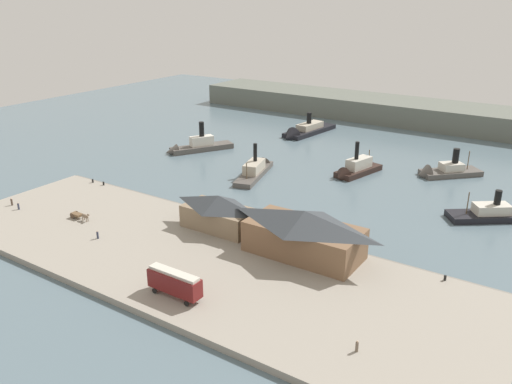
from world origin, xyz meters
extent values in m
plane|color=slate|center=(0.00, 0.00, 0.00)|extent=(320.00, 320.00, 0.00)
cube|color=gray|center=(0.00, -22.00, 0.60)|extent=(110.00, 36.00, 1.20)
cube|color=slate|center=(0.00, -3.60, 0.50)|extent=(110.00, 0.80, 1.00)
cube|color=#847056|center=(-2.84, -9.53, 3.49)|extent=(14.75, 7.40, 4.58)
pyramid|color=#33383D|center=(-2.84, -9.53, 7.07)|extent=(15.05, 7.77, 2.57)
cube|color=brown|center=(17.08, -10.18, 4.14)|extent=(21.00, 10.09, 5.88)
pyramid|color=#33383D|center=(17.08, -10.18, 8.47)|extent=(21.42, 10.59, 2.78)
cube|color=maroon|center=(7.03, -34.03, 3.62)|extent=(9.53, 2.41, 3.03)
cube|color=beige|center=(7.03, -34.03, 5.38)|extent=(9.15, 1.69, 0.50)
cylinder|color=black|center=(10.37, -32.82, 1.65)|extent=(0.90, 0.18, 0.90)
cylinder|color=black|center=(10.37, -35.23, 1.65)|extent=(0.90, 0.18, 0.90)
cylinder|color=black|center=(3.69, -32.82, 1.65)|extent=(0.90, 0.18, 0.90)
cylinder|color=black|center=(3.69, -35.23, 1.65)|extent=(0.90, 0.18, 0.90)
cube|color=brown|center=(-31.32, -22.24, 2.05)|extent=(2.60, 1.40, 0.50)
cylinder|color=#4C3828|center=(-32.10, -21.55, 1.80)|extent=(1.20, 0.10, 1.20)
cylinder|color=#4C3828|center=(-32.10, -22.94, 1.80)|extent=(1.20, 0.10, 1.20)
ellipsoid|color=#7A6651|center=(-28.62, -22.24, 2.30)|extent=(2.00, 0.70, 0.90)
ellipsoid|color=#7A6651|center=(-27.52, -22.24, 2.85)|extent=(0.70, 0.32, 0.44)
cylinder|color=#7A6651|center=(-28.02, -22.04, 1.70)|extent=(0.16, 0.16, 1.00)
cylinder|color=#7A6651|center=(-28.02, -22.44, 1.70)|extent=(0.16, 0.16, 1.00)
cylinder|color=#7A6651|center=(-29.22, -22.04, 1.70)|extent=(0.16, 0.16, 1.00)
cylinder|color=#7A6651|center=(-29.22, -22.44, 1.70)|extent=(0.16, 0.16, 1.00)
cylinder|color=#4C3D33|center=(-49.59, -25.59, 1.94)|extent=(0.43, 0.43, 1.47)
sphere|color=#CCA889|center=(-49.59, -25.59, 2.81)|extent=(0.27, 0.27, 0.27)
cylinder|color=#33384C|center=(-46.10, -26.23, 1.90)|extent=(0.41, 0.41, 1.40)
sphere|color=#CCA889|center=(-46.10, -26.23, 2.73)|extent=(0.26, 0.26, 0.26)
cylinder|color=#6B5B4C|center=(36.57, -30.96, 1.93)|extent=(0.42, 0.42, 1.45)
sphere|color=#CCA889|center=(36.57, -30.96, 2.78)|extent=(0.27, 0.27, 0.27)
cylinder|color=#33384C|center=(-19.74, -26.58, 1.91)|extent=(0.41, 0.41, 1.41)
sphere|color=#CCA889|center=(-19.74, -26.58, 2.74)|extent=(0.26, 0.26, 0.26)
cylinder|color=black|center=(-42.65, -4.99, 1.65)|extent=(0.44, 0.44, 0.90)
cylinder|color=black|center=(-46.47, -5.18, 1.65)|extent=(0.44, 0.44, 0.90)
cylinder|color=black|center=(41.41, -5.36, 1.65)|extent=(0.44, 0.44, 0.90)
cube|color=#514C47|center=(-44.48, 36.27, 0.80)|extent=(14.15, 19.54, 1.59)
cone|color=#514C47|center=(-49.45, 27.73, 0.80)|extent=(5.58, 5.28, 4.39)
cube|color=silver|center=(-44.48, 36.27, 3.08)|extent=(6.13, 7.69, 2.97)
cylinder|color=black|center=(-44.42, 36.38, 6.82)|extent=(1.58, 1.58, 4.52)
cube|color=black|center=(5.71, 42.01, 0.77)|extent=(8.71, 15.83, 1.54)
cone|color=black|center=(3.94, 34.73, 0.77)|extent=(5.29, 3.75, 4.79)
cube|color=beige|center=(5.71, 42.01, 3.00)|extent=(5.08, 8.40, 2.91)
cylinder|color=black|center=(5.40, 40.73, 6.85)|extent=(1.10, 1.10, 4.80)
cylinder|color=brown|center=(6.78, 46.39, 3.73)|extent=(0.24, 0.24, 4.37)
cube|color=black|center=(-26.57, 74.46, 0.76)|extent=(9.72, 24.03, 1.51)
cone|color=black|center=(-28.02, 62.87, 0.76)|extent=(6.65, 4.94, 6.18)
cube|color=#B2A893|center=(-26.57, 74.46, 2.56)|extent=(5.71, 11.38, 2.10)
cylinder|color=black|center=(-26.65, 73.81, 5.50)|extent=(1.70, 1.70, 3.79)
cube|color=#514C47|center=(27.12, 54.56, 0.70)|extent=(15.66, 15.65, 1.41)
cone|color=#514C47|center=(21.39, 48.83, 0.70)|extent=(5.84, 5.84, 5.35)
cube|color=beige|center=(27.12, 54.56, 2.45)|extent=(6.87, 6.87, 2.10)
cylinder|color=black|center=(27.76, 55.20, 5.46)|extent=(1.70, 1.70, 3.93)
cylinder|color=brown|center=(30.56, 57.99, 3.96)|extent=(0.24, 0.24, 5.11)
cube|color=black|center=(42.15, 29.04, 0.69)|extent=(18.19, 15.58, 1.38)
cube|color=beige|center=(42.15, 29.04, 2.43)|extent=(8.38, 7.62, 2.10)
cylinder|color=black|center=(42.91, 29.61, 5.07)|extent=(1.44, 1.44, 3.18)
cylinder|color=brown|center=(37.72, 25.74, 3.89)|extent=(0.24, 0.24, 5.02)
cube|color=#514C47|center=(-16.93, 24.51, 0.67)|extent=(10.15, 21.22, 1.34)
cone|color=#514C47|center=(-19.72, 34.48, 0.67)|extent=(5.13, 4.74, 4.28)
cube|color=#B2A893|center=(-16.93, 24.51, 2.67)|extent=(5.97, 9.41, 2.67)
cylinder|color=black|center=(-17.20, 25.47, 6.43)|extent=(1.02, 1.02, 4.84)
cylinder|color=brown|center=(-15.27, 18.53, 3.45)|extent=(0.24, 0.24, 4.22)
cube|color=#60665B|center=(0.00, 110.00, 4.00)|extent=(180.00, 24.00, 8.00)
camera|label=1|loc=(57.45, -87.05, 46.19)|focal=36.84mm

